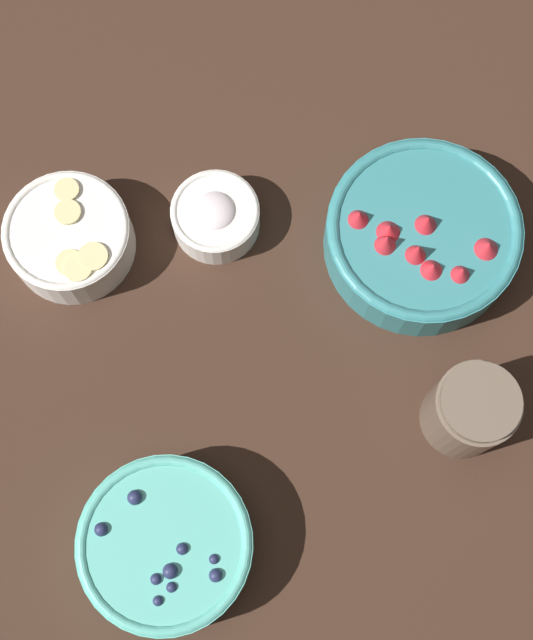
% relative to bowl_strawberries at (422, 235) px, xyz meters
% --- Properties ---
extents(ground_plane, '(4.00, 4.00, 0.00)m').
position_rel_bowl_strawberries_xyz_m(ground_plane, '(-0.01, 0.21, -0.04)').
color(ground_plane, '#382319').
extents(bowl_strawberries, '(0.22, 0.22, 0.08)m').
position_rel_bowl_strawberries_xyz_m(bowl_strawberries, '(0.00, 0.00, 0.00)').
color(bowl_strawberries, teal).
rests_on(bowl_strawberries, ground_plane).
extents(bowl_blueberries, '(0.18, 0.18, 0.07)m').
position_rel_bowl_strawberries_xyz_m(bowl_blueberries, '(-0.22, 0.37, 0.00)').
color(bowl_blueberries, '#56B7A8').
rests_on(bowl_blueberries, ground_plane).
extents(bowl_bananas, '(0.14, 0.14, 0.06)m').
position_rel_bowl_strawberries_xyz_m(bowl_bananas, '(0.13, 0.37, -0.00)').
color(bowl_bananas, white).
rests_on(bowl_bananas, ground_plane).
extents(bowl_cream, '(0.10, 0.10, 0.05)m').
position_rel_bowl_strawberries_xyz_m(bowl_cream, '(0.10, 0.21, -0.01)').
color(bowl_cream, white).
rests_on(bowl_cream, ground_plane).
extents(jar_chocolate, '(0.09, 0.09, 0.11)m').
position_rel_bowl_strawberries_xyz_m(jar_chocolate, '(-0.20, 0.03, 0.01)').
color(jar_chocolate, brown).
rests_on(jar_chocolate, ground_plane).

